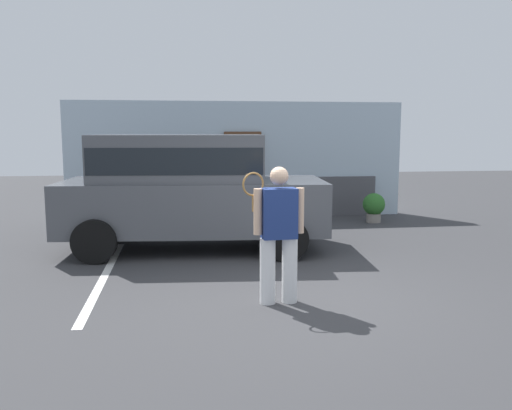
{
  "coord_description": "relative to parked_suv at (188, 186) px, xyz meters",
  "views": [
    {
      "loc": [
        -1.4,
        -6.38,
        2.12
      ],
      "look_at": [
        -0.32,
        1.2,
        1.05
      ],
      "focal_mm": 37.39,
      "sensor_mm": 36.0,
      "label": 1
    }
  ],
  "objects": [
    {
      "name": "parking_stripe_0",
      "position": [
        -1.26,
        -1.62,
        -1.14
      ],
      "size": [
        0.12,
        4.4,
        0.01
      ],
      "primitive_type": "cube",
      "color": "silver",
      "rests_on": "ground_plane"
    },
    {
      "name": "tennis_player_man",
      "position": [
        1.05,
        -3.21,
        -0.26
      ],
      "size": [
        0.77,
        0.28,
        1.69
      ],
      "rotation": [
        0.0,
        0.0,
        3.19
      ],
      "color": "white",
      "rests_on": "ground_plane"
    },
    {
      "name": "ground_plane",
      "position": [
        1.27,
        -3.12,
        -1.15
      ],
      "size": [
        40.0,
        40.0,
        0.0
      ],
      "primitive_type": "plane",
      "color": "#38383A"
    },
    {
      "name": "house_frontage",
      "position": [
        1.27,
        3.49,
        0.18
      ],
      "size": [
        8.19,
        0.4,
        2.82
      ],
      "color": "silver",
      "rests_on": "ground_plane"
    },
    {
      "name": "parked_suv",
      "position": [
        0.0,
        0.0,
        0.0
      ],
      "size": [
        4.74,
        2.47,
        2.05
      ],
      "rotation": [
        0.0,
        0.0,
        -0.08
      ],
      "color": "#4C4F54",
      "rests_on": "ground_plane"
    },
    {
      "name": "potted_plant_by_porch",
      "position": [
        4.32,
        2.28,
        -0.77
      ],
      "size": [
        0.52,
        0.52,
        0.68
      ],
      "color": "gray",
      "rests_on": "ground_plane"
    }
  ]
}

